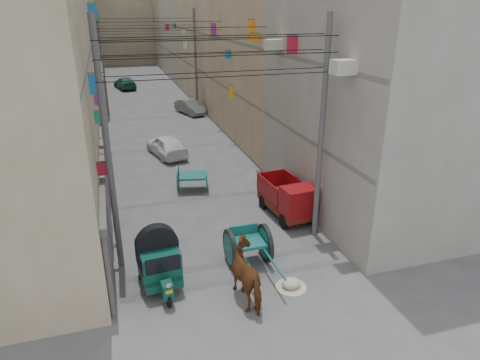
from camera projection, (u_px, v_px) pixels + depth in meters
name	position (u px, v px, depth m)	size (l,w,h in m)	color
building_row_left	(44.00, 28.00, 35.82)	(8.00, 62.00, 14.00)	#C1AF92
building_row_right	(228.00, 26.00, 40.15)	(8.00, 62.00, 14.00)	#A09A96
end_cap_building	(123.00, 18.00, 66.20)	(22.00, 10.00, 13.00)	#AAA486
shutters_left	(105.00, 179.00, 17.76)	(0.18, 14.40, 2.88)	#4A494E
signboards	(161.00, 84.00, 28.08)	(8.22, 40.52, 5.67)	silver
ac_units	(308.00, 28.00, 15.17)	(0.70, 6.55, 3.35)	beige
utility_poles	(172.00, 87.00, 23.74)	(7.40, 22.20, 8.00)	#505052
overhead_cables	(176.00, 37.00, 20.39)	(7.40, 22.52, 1.12)	black
auto_rickshaw	(158.00, 259.00, 13.14)	(1.43, 2.30, 1.59)	black
tonga_cart	(248.00, 245.00, 14.36)	(1.45, 2.97, 1.34)	black
mini_truck	(290.00, 201.00, 17.35)	(1.56, 3.06, 1.66)	black
second_cart	(192.00, 177.00, 20.16)	(1.65, 1.52, 1.25)	#155C5A
feed_sack	(291.00, 283.00, 13.30)	(0.60, 0.48, 0.30)	beige
horse	(250.00, 274.00, 12.53)	(0.92, 2.02, 1.71)	brown
distant_car_white	(166.00, 145.00, 24.90)	(1.47, 3.65, 1.24)	white
distant_car_grey	(190.00, 107.00, 34.71)	(1.19, 3.41, 1.13)	#555A57
distant_car_green	(125.00, 83.00, 45.28)	(1.68, 4.14, 1.20)	#1C5247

